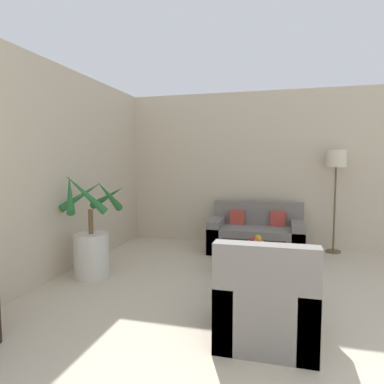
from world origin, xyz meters
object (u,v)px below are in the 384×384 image
apple_red (252,239)px  ottoman (263,279)px  sofa_loveseat (256,235)px  orange_fruit (259,239)px  potted_palm (91,241)px  apple_green (258,238)px  fruit_bowl (256,243)px  armchair (267,306)px  coffee_table (252,248)px  floor_lamp (336,165)px

apple_red → ottoman: apple_red is taller
sofa_loveseat → orange_fruit: 1.09m
potted_palm → apple_green: bearing=21.7°
fruit_bowl → apple_green: size_ratio=2.66×
sofa_loveseat → fruit_bowl: bearing=-85.9°
fruit_bowl → armchair: size_ratio=0.26×
coffee_table → apple_green: 0.16m
apple_red → apple_green: bearing=46.9°
floor_lamp → apple_green: 1.95m
fruit_bowl → apple_red: (-0.05, -0.02, 0.06)m
orange_fruit → armchair: 1.75m
potted_palm → orange_fruit: 2.18m
floor_lamp → fruit_bowl: size_ratio=7.52×
floor_lamp → apple_red: (-1.20, -1.34, -0.98)m
sofa_loveseat → ottoman: bearing=-83.5°
fruit_bowl → ottoman: fruit_bowl is taller
floor_lamp → apple_green: (-1.13, -1.26, -0.97)m
potted_palm → floor_lamp: bearing=33.2°
apple_green → potted_palm: bearing=-158.3°
floor_lamp → apple_green: floor_lamp is taller
apple_red → fruit_bowl: bearing=22.2°
potted_palm → floor_lamp: floor_lamp is taller
apple_green → orange_fruit: (0.02, -0.09, 0.00)m
floor_lamp → apple_red: bearing=-131.8°
sofa_loveseat → apple_red: bearing=-89.0°
orange_fruit → ottoman: bearing=-82.9°
orange_fruit → sofa_loveseat: bearing=95.9°
apple_red → orange_fruit: size_ratio=0.76×
apple_red → apple_green: 0.11m
sofa_loveseat → floor_lamp: bearing=13.2°
sofa_loveseat → apple_red: sofa_loveseat is taller
floor_lamp → potted_palm: bearing=-146.8°
armchair → floor_lamp: bearing=73.3°
orange_fruit → apple_red: bearing=172.9°
coffee_table → apple_red: (-0.00, -0.03, 0.12)m
apple_green → ottoman: (0.12, -0.95, -0.25)m
ottoman → armchair: bearing=-85.0°
orange_fruit → ottoman: (0.11, -0.85, -0.25)m
potted_palm → orange_fruit: (2.06, 0.72, -0.01)m
sofa_loveseat → potted_palm: bearing=-137.5°
sofa_loveseat → orange_fruit: bearing=-84.1°
apple_green → ottoman: 0.98m
apple_green → orange_fruit: bearing=-80.1°
apple_red → armchair: armchair is taller
orange_fruit → armchair: bearing=-83.9°
armchair → orange_fruit: bearing=96.1°
orange_fruit → ottoman: 0.89m
apple_red → ottoman: size_ratio=0.10×
coffee_table → ottoman: bearing=-77.6°
coffee_table → apple_red: apple_red is taller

